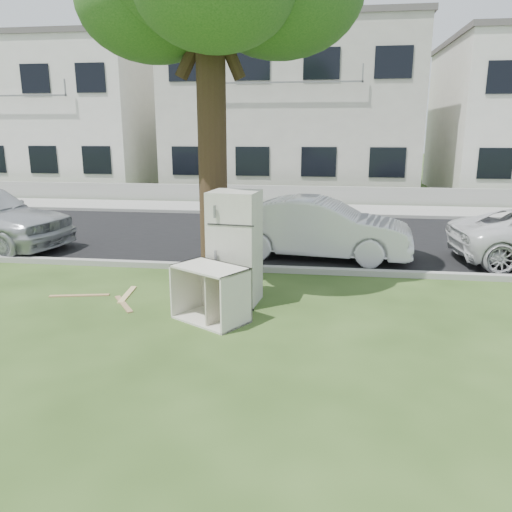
# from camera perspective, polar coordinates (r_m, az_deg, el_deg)

# --- Properties ---
(ground) EXTENTS (120.00, 120.00, 0.00)m
(ground) POSITION_cam_1_polar(r_m,az_deg,el_deg) (8.16, -4.69, -6.33)
(ground) COLOR #2A4117
(road) EXTENTS (120.00, 7.00, 0.01)m
(road) POSITION_cam_1_polar(r_m,az_deg,el_deg) (13.86, 0.71, 2.30)
(road) COLOR black
(road) RESTS_ON ground
(kerb_near) EXTENTS (120.00, 0.18, 0.12)m
(kerb_near) POSITION_cam_1_polar(r_m,az_deg,el_deg) (10.45, -1.77, -1.68)
(kerb_near) COLOR gray
(kerb_near) RESTS_ON ground
(kerb_far) EXTENTS (120.00, 0.18, 0.12)m
(kerb_far) POSITION_cam_1_polar(r_m,az_deg,el_deg) (17.32, 2.20, 4.67)
(kerb_far) COLOR gray
(kerb_far) RESTS_ON ground
(sidewalk) EXTENTS (120.00, 2.80, 0.01)m
(sidewalk) POSITION_cam_1_polar(r_m,az_deg,el_deg) (18.75, 2.66, 5.41)
(sidewalk) COLOR gray
(sidewalk) RESTS_ON ground
(low_wall) EXTENTS (120.00, 0.15, 0.70)m
(low_wall) POSITION_cam_1_polar(r_m,az_deg,el_deg) (20.28, 3.10, 7.05)
(low_wall) COLOR gray
(low_wall) RESTS_ON ground
(townhouse_left) EXTENTS (10.20, 8.16, 7.04)m
(townhouse_left) POSITION_cam_1_polar(r_m,az_deg,el_deg) (28.48, -21.52, 14.56)
(townhouse_left) COLOR white
(townhouse_left) RESTS_ON ground
(townhouse_center) EXTENTS (11.22, 8.16, 7.44)m
(townhouse_center) POSITION_cam_1_polar(r_m,az_deg,el_deg) (25.03, 4.22, 16.11)
(townhouse_center) COLOR beige
(townhouse_center) RESTS_ON ground
(fridge) EXTENTS (0.86, 0.81, 1.90)m
(fridge) POSITION_cam_1_polar(r_m,az_deg,el_deg) (8.33, -2.42, 0.94)
(fridge) COLOR beige
(fridge) RESTS_ON ground
(cabinet) EXTENTS (1.29, 1.16, 0.86)m
(cabinet) POSITION_cam_1_polar(r_m,az_deg,el_deg) (7.67, -5.20, -4.30)
(cabinet) COLOR beige
(cabinet) RESTS_ON ground
(plank_a) EXTENTS (1.03, 0.31, 0.02)m
(plank_a) POSITION_cam_1_polar(r_m,az_deg,el_deg) (9.40, -19.53, -4.27)
(plank_a) COLOR #A78150
(plank_a) RESTS_ON ground
(plank_b) EXTENTS (0.61, 0.78, 0.02)m
(plank_b) POSITION_cam_1_polar(r_m,az_deg,el_deg) (8.73, -14.89, -5.32)
(plank_b) COLOR #9E7C53
(plank_b) RESTS_ON ground
(plank_c) EXTENTS (0.21, 0.91, 0.02)m
(plank_c) POSITION_cam_1_polar(r_m,az_deg,el_deg) (9.20, -14.49, -4.28)
(plank_c) COLOR tan
(plank_c) RESTS_ON ground
(car_center) EXTENTS (4.32, 1.98, 1.37)m
(car_center) POSITION_cam_1_polar(r_m,az_deg,el_deg) (11.48, 7.17, 3.18)
(car_center) COLOR silver
(car_center) RESTS_ON ground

